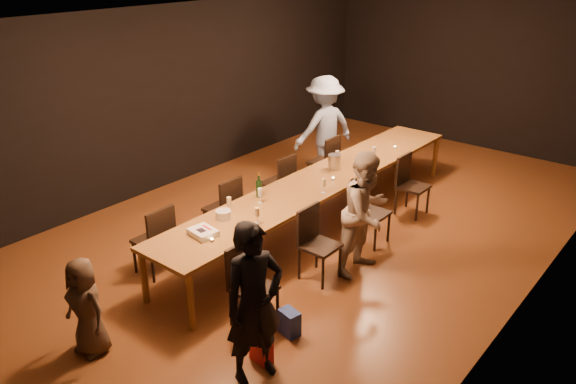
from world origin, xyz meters
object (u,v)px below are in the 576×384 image
Objects in this scene: table at (322,181)px; chair_right_1 at (320,245)px; man_blue at (324,127)px; birthday_cake at (203,232)px; chair_left_1 at (222,208)px; child at (86,307)px; chair_right_2 at (372,212)px; chair_left_2 at (278,182)px; chair_left_0 at (153,239)px; plate_stack at (223,215)px; chair_right_3 at (413,186)px; chair_right_0 at (254,287)px; chair_left_3 at (323,161)px; woman_tan at (366,213)px; ice_bucket at (334,162)px; champagne_bottle at (259,185)px; woman_birthday at (254,304)px.

chair_right_1 is at bearing -54.69° from table.
man_blue reaches higher than birthday_cake.
chair_right_1 and chair_left_1 have the same top height.
child is (-0.13, -3.79, -0.17)m from table.
chair_right_2 is 1.70m from chair_left_2.
chair_left_2 is at bearing 0.00° from chair_left_0.
plate_stack is (0.98, -3.45, -0.10)m from man_blue.
chair_right_3 is at bearing 54.69° from table.
table is at bearing -144.69° from chair_right_1.
chair_right_0 is at bearing -70.50° from table.
child is at bearing -171.83° from chair_left_3.
chair_right_2 is 1.00× the size of chair_left_3.
woman_tan reaches higher than ice_bucket.
chair_right_3 is 1.28m from ice_bucket.
chair_right_2 is 1.11m from ice_bucket.
chair_left_2 reaches higher than birthday_cake.
man_blue is at bearing 131.54° from ice_bucket.
chair_left_0 is at bearing -90.00° from chair_right_0.
birthday_cake is at bearing -160.47° from chair_left_2.
chair_right_2 is at bearing -90.00° from chair_left_2.
chair_right_3 is at bearing -35.31° from chair_left_1.
champagne_bottle reaches higher than chair_left_3.
chair_right_3 is 2.56m from champagne_bottle.
chair_right_3 is 1.92m from woman_tan.
table is 6.45× the size of chair_right_0.
woman_birthday is 7.48× the size of ice_bucket.
chair_left_2 is (-0.85, 0.00, -0.24)m from table.
champagne_bottle is at bearing -23.25° from chair_left_0.
chair_right_0 is at bearing -50.08° from champagne_bottle.
woman_tan reaches higher than table.
man_blue is 5.23× the size of birthday_cake.
chair_right_0 is 4.84× the size of plate_stack.
chair_right_2 is at bearing 60.88° from plate_stack.
child reaches higher than chair_right_1.
chair_right_0 and chair_right_1 have the same top height.
child is at bearing -164.53° from chair_left_1.
chair_left_2 is at bearing -149.87° from ice_bucket.
woman_tan is at bearing 63.33° from child.
chair_left_3 reaches higher than table.
chair_left_3 is 3.59m from birthday_cake.
table is at bearing -90.00° from chair_left_2.
chair_right_3 is 2.94m from chair_left_1.
child is at bearing -20.81° from chair_right_1.
chair_right_2 and chair_left_2 have the same top height.
chair_left_1 is 4.84× the size of plate_stack.
table is 1.49m from chair_left_3.
chair_right_1 is at bearing -54.78° from chair_left_0.
chair_right_0 is 1.00× the size of chair_left_0.
chair_left_1 is at bearing 69.28° from woman_birthday.
chair_right_2 is 1.00× the size of chair_left_1.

